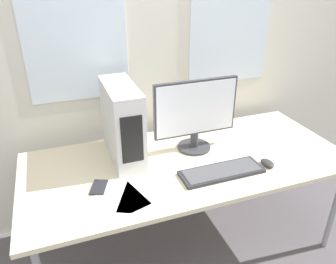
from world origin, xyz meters
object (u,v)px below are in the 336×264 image
Objects in this scene: keyboard at (222,172)px; mouse at (267,163)px; monitor_main at (195,113)px; cell_phone at (99,187)px; pc_tower at (122,122)px.

keyboard is 4.83× the size of mouse.
monitor_main reaches higher than mouse.
monitor_main is at bearing 95.02° from keyboard.
keyboard is at bearing 13.12° from cell_phone.
keyboard is (0.03, -0.33, -0.24)m from monitor_main.
keyboard is at bearing -38.83° from pc_tower.
keyboard is 0.71m from cell_phone.
mouse is (0.79, -0.41, -0.22)m from pc_tower.
pc_tower reaches higher than cell_phone.
pc_tower reaches higher than mouse.
mouse is at bearing -3.64° from keyboard.
pc_tower and monitor_main have the same top height.
pc_tower is at bearing 152.50° from mouse.
keyboard is at bearing -84.98° from monitor_main.
pc_tower is at bearing 141.17° from keyboard.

